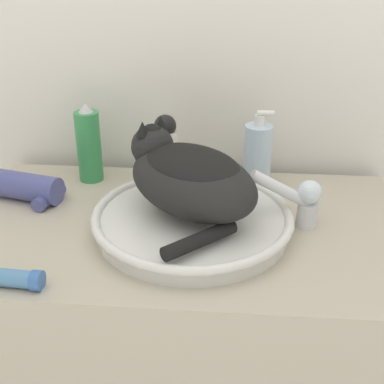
{
  "coord_description": "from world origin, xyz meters",
  "views": [
    {
      "loc": [
        0.1,
        -0.7,
        1.44
      ],
      "look_at": [
        0.02,
        0.25,
        0.96
      ],
      "focal_mm": 50.0,
      "sensor_mm": 36.0,
      "label": 1
    }
  ],
  "objects": [
    {
      "name": "soap_pump_bottle",
      "position": [
        0.16,
        0.49,
        0.95
      ],
      "size": [
        0.07,
        0.07,
        0.19
      ],
      "color": "silver",
      "rests_on": "vanity_counter"
    },
    {
      "name": "lotion_bottle_white",
      "position": [
        -0.06,
        0.49,
        0.95
      ],
      "size": [
        0.06,
        0.06,
        0.17
      ],
      "color": "white",
      "rests_on": "vanity_counter"
    },
    {
      "name": "hair_dryer",
      "position": [
        -0.37,
        0.37,
        0.9
      ],
      "size": [
        0.19,
        0.12,
        0.07
      ],
      "rotation": [
        0.0,
        0.0,
        2.9
      ],
      "color": "#474C8C",
      "rests_on": "vanity_counter"
    },
    {
      "name": "faucet",
      "position": [
        0.25,
        0.3,
        0.93
      ],
      "size": [
        0.15,
        0.06,
        0.13
      ],
      "rotation": [
        0.0,
        0.0,
        -2.97
      ],
      "color": "silver",
      "rests_on": "vanity_counter"
    },
    {
      "name": "spray_bottle_trigger",
      "position": [
        -0.25,
        0.49,
        0.96
      ],
      "size": [
        0.06,
        0.06,
        0.2
      ],
      "color": "#338C4C",
      "rests_on": "vanity_counter"
    },
    {
      "name": "cream_tube",
      "position": [
        -0.3,
        0.04,
        0.88
      ],
      "size": [
        0.15,
        0.04,
        0.04
      ],
      "rotation": [
        0.0,
        0.0,
        -0.07
      ],
      "color": "#4C7FB2",
      "rests_on": "vanity_counter"
    },
    {
      "name": "sink_basin",
      "position": [
        0.02,
        0.26,
        0.89
      ],
      "size": [
        0.42,
        0.42,
        0.05
      ],
      "color": "silver",
      "rests_on": "vanity_counter"
    },
    {
      "name": "wall_back",
      "position": [
        0.0,
        0.62,
        1.2
      ],
      "size": [
        8.0,
        0.05,
        2.4
      ],
      "color": "silver",
      "rests_on": "ground_plane"
    },
    {
      "name": "cat",
      "position": [
        0.02,
        0.26,
        0.99
      ],
      "size": [
        0.35,
        0.37,
        0.17
      ],
      "rotation": [
        0.0,
        0.0,
        2.43
      ],
      "color": "black",
      "rests_on": "sink_basin"
    },
    {
      "name": "vanity_counter",
      "position": [
        0.0,
        0.28,
        0.43
      ],
      "size": [
        0.96,
        0.56,
        0.87
      ],
      "color": "#B2A893",
      "rests_on": "ground_plane"
    }
  ]
}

